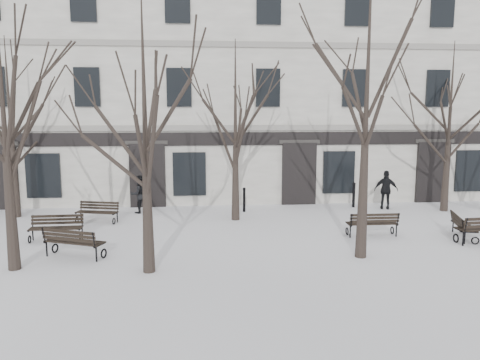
{
  "coord_description": "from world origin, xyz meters",
  "views": [
    {
      "loc": [
        -1.09,
        -13.4,
        4.41
      ],
      "look_at": [
        0.31,
        3.0,
        1.94
      ],
      "focal_mm": 35.0,
      "sensor_mm": 36.0,
      "label": 1
    }
  ],
  "objects": [
    {
      "name": "ground",
      "position": [
        0.0,
        0.0,
        0.0
      ],
      "size": [
        100.0,
        100.0,
        0.0
      ],
      "primitive_type": "plane",
      "color": "white",
      "rests_on": "ground"
    },
    {
      "name": "building",
      "position": [
        0.0,
        12.96,
        5.52
      ],
      "size": [
        40.4,
        10.2,
        11.4
      ],
      "color": "silver",
      "rests_on": "ground"
    },
    {
      "name": "tree_0",
      "position": [
        -6.3,
        -0.37,
        5.0
      ],
      "size": [
        5.6,
        5.6,
        7.99
      ],
      "color": "black",
      "rests_on": "ground"
    },
    {
      "name": "tree_1",
      "position": [
        -2.53,
        -0.89,
        4.61
      ],
      "size": [
        5.17,
        5.17,
        7.38
      ],
      "color": "black",
      "rests_on": "ground"
    },
    {
      "name": "tree_2",
      "position": [
        3.71,
        -0.11,
        5.54
      ],
      "size": [
        6.21,
        6.21,
        8.87
      ],
      "color": "black",
      "rests_on": "ground"
    },
    {
      "name": "tree_4",
      "position": [
        -8.73,
        6.33,
        4.57
      ],
      "size": [
        5.12,
        5.12,
        7.32
      ],
      "color": "black",
      "rests_on": "ground"
    },
    {
      "name": "tree_5",
      "position": [
        0.3,
        5.07,
        4.45
      ],
      "size": [
        4.98,
        4.98,
        7.11
      ],
      "color": "black",
      "rests_on": "ground"
    },
    {
      "name": "tree_6",
      "position": [
        9.6,
        5.97,
        4.55
      ],
      "size": [
        5.1,
        5.1,
        7.28
      ],
      "color": "black",
      "rests_on": "ground"
    },
    {
      "name": "bench_0",
      "position": [
        -5.99,
        2.52,
        0.47
      ],
      "size": [
        1.75,
        0.68,
        0.87
      ],
      "rotation": [
        0.0,
        0.0,
        0.03
      ],
      "color": "black",
      "rests_on": "ground"
    },
    {
      "name": "bench_1",
      "position": [
        -4.92,
        0.54,
        0.51
      ],
      "size": [
        1.94,
        1.31,
        0.93
      ],
      "rotation": [
        0.0,
        0.0,
        2.75
      ],
      "color": "black",
      "rests_on": "ground"
    },
    {
      "name": "bench_3",
      "position": [
        -5.17,
        5.06,
        0.45
      ],
      "size": [
        1.71,
        0.96,
        0.82
      ],
      "rotation": [
        0.0,
        0.0,
        -0.24
      ],
      "color": "black",
      "rests_on": "ground"
    },
    {
      "name": "bench_4",
      "position": [
        4.91,
        2.13,
        0.48
      ],
      "size": [
        1.76,
        0.64,
        0.88
      ],
      "rotation": [
        0.0,
        0.0,
        3.14
      ],
      "color": "black",
      "rests_on": "ground"
    },
    {
      "name": "bench_5",
      "position": [
        7.94,
        1.67,
        0.45
      ],
      "size": [
        1.02,
        1.73,
        0.83
      ],
      "rotation": [
        0.0,
        0.0,
        1.29
      ],
      "color": "black",
      "rests_on": "ground"
    },
    {
      "name": "bollard_a",
      "position": [
        0.79,
        6.5,
        0.58
      ],
      "size": [
        0.14,
        0.14,
        1.08
      ],
      "color": "black",
      "rests_on": "ground"
    },
    {
      "name": "bollard_b",
      "position": [
        5.86,
        7.04,
        0.62
      ],
      "size": [
        0.15,
        0.15,
        1.16
      ],
      "color": "black",
      "rests_on": "ground"
    },
    {
      "name": "pedestrian_b",
      "position": [
        -3.73,
        6.68,
        0.0
      ],
      "size": [
        0.99,
        0.91,
        1.63
      ],
      "primitive_type": "imported",
      "rotation": [
        0.0,
        0.0,
        3.62
      ],
      "color": "black",
      "rests_on": "ground"
    },
    {
      "name": "pedestrian_c",
      "position": [
        7.16,
        6.53,
        0.0
      ],
      "size": [
        1.1,
        0.73,
        1.74
      ],
      "primitive_type": "imported",
      "rotation": [
        0.0,
        0.0,
        2.81
      ],
      "color": "black",
      "rests_on": "ground"
    }
  ]
}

